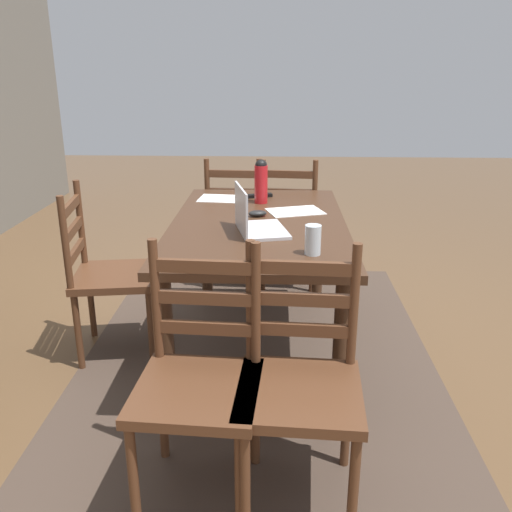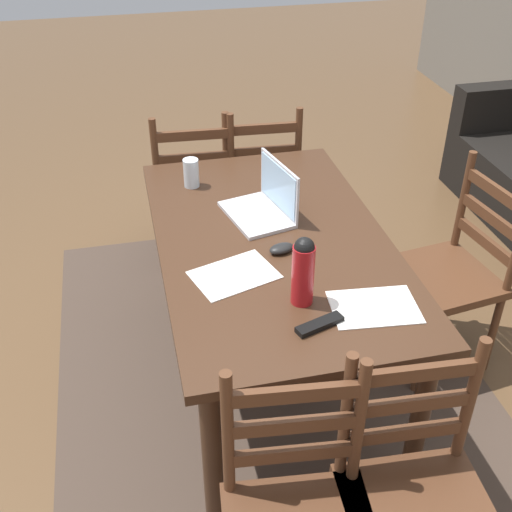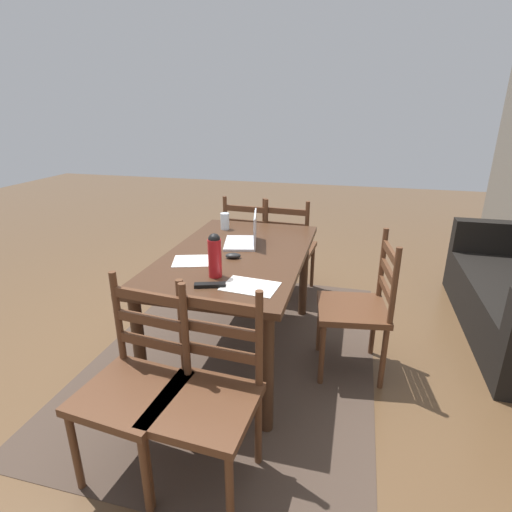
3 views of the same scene
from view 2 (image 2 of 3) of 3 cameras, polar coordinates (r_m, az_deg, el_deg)
ground_plane at (r=3.03m, az=1.29°, el=-10.79°), size 14.00×14.00×0.00m
area_rug at (r=3.03m, az=1.29°, el=-10.75°), size 2.62×1.92×0.01m
dining_table at (r=2.60m, az=1.47°, el=-0.27°), size 1.53×0.91×0.77m
chair_right_far at (r=2.10m, az=14.17°, el=-20.73°), size 0.47×0.47×0.95m
chair_left_near at (r=3.57m, az=-5.59°, el=5.97°), size 0.47×0.47×0.95m
chair_far_head at (r=3.00m, az=16.86°, el=-1.51°), size 0.50×0.50×0.95m
chair_left_far at (r=3.62m, az=0.13°, el=6.60°), size 0.47×0.47×0.95m
laptop at (r=2.68m, az=0.93°, el=4.84°), size 0.36×0.29×0.23m
water_bottle at (r=2.14m, az=4.22°, el=-1.21°), size 0.08×0.08×0.26m
drinking_glass at (r=2.91m, az=-5.80°, el=7.38°), size 0.07×0.07×0.13m
computer_mouse at (r=2.46m, az=2.30°, el=0.68°), size 0.08×0.11×0.03m
tv_remote at (r=2.12m, az=5.69°, el=-6.09°), size 0.10×0.18×0.02m
paper_stack_left at (r=2.34m, az=-1.95°, el=-1.69°), size 0.29×0.35×0.00m
paper_stack_right at (r=2.23m, az=10.49°, el=-4.49°), size 0.24×0.32×0.00m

